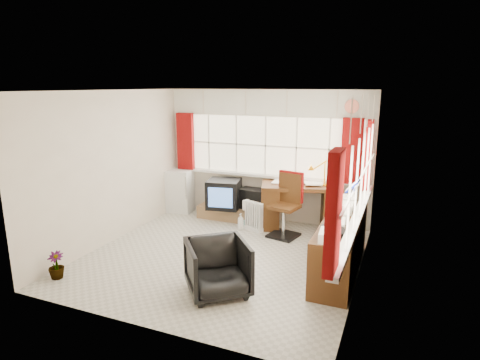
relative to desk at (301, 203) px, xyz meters
The scene contains 20 objects.
ground 1.96m from the desk, 113.72° to the right, with size 4.00×4.00×0.00m, color beige.
room_walls 2.18m from the desk, 113.72° to the right, with size 4.00×4.00×4.00m.
window_back 0.93m from the desk, 165.81° to the left, with size 3.70×0.12×3.60m.
window_right 2.16m from the desk, 56.11° to the right, with size 0.12×3.70×3.60m.
curtains 1.30m from the desk, 79.27° to the right, with size 3.83×3.83×1.15m.
overhead_cabinets 1.96m from the desk, 74.65° to the right, with size 3.98×3.98×0.48m.
desk is the anchor object (origin of this frame).
desk_lamp 0.79m from the desk, 11.40° to the left, with size 0.18×0.16×0.45m.
task_chair 0.49m from the desk, 104.79° to the right, with size 0.56×0.58×1.12m.
office_chair 2.79m from the desk, 97.48° to the right, with size 0.74×0.76×0.69m, color black.
radiator 0.91m from the desk, 145.82° to the right, with size 0.38×0.26×0.54m.
credenza 1.82m from the desk, 58.22° to the right, with size 0.50×2.00×0.85m.
file_tray 2.45m from the desk, 66.57° to the right, with size 0.26×0.33×0.11m, color black.
tv_bench 1.36m from the desk, behind, with size 1.40×0.50×0.25m, color #8F6A47.
crt_tv 1.49m from the desk, behind, with size 0.70×0.66×0.55m.
hifi_stack 0.94m from the desk, behind, with size 0.57×0.39×0.38m.
mini_fridge 2.57m from the desk, behind, with size 0.57×0.57×0.87m.
spray_bottle_a 1.15m from the desk, 150.94° to the right, with size 0.12×0.12×0.30m, color silver.
spray_bottle_b 1.05m from the desk, 157.15° to the right, with size 0.09×0.09×0.21m, color #84C4C0.
flower_vase 4.15m from the desk, 128.33° to the right, with size 0.21×0.21×0.38m, color black.
Camera 1 is at (2.43, -5.19, 2.57)m, focal length 30.00 mm.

